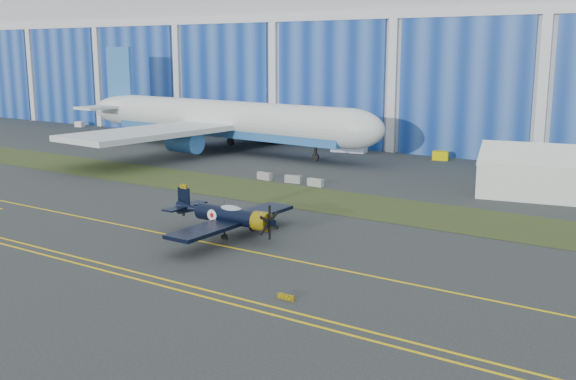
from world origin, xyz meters
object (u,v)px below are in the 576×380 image
Objects in this scene: tug at (440,156)px; warbird at (227,215)px; shipping_container at (349,145)px; tent at (541,169)px; jetliner at (224,79)px.

warbird is at bearing -104.89° from tug.
shipping_container is 14.64m from tug.
shipping_container is at bearing 107.89° from warbird.
tent is (17.27, 31.67, 0.97)m from warbird.
shipping_container is (-32.46, 16.77, -1.71)m from tent.
tent is 24.84m from tug.
jetliner is 34.75m from tug.
jetliner reaches higher than tent.
warbird is at bearing -46.53° from jetliner.
tent is at bearing -59.41° from tug.
tug is (31.82, 9.34, -10.38)m from jetliner.
tent reaches higher than warbird.
jetliner reaches higher than shipping_container.
jetliner reaches higher than tug.
tent is at bearing 61.88° from warbird.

